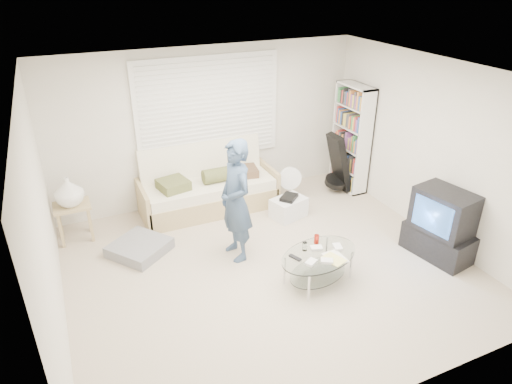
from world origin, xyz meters
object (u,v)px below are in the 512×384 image
futon_sofa (208,189)px  bookshelf (351,138)px  tv_unit (441,225)px  coffee_table (319,259)px

futon_sofa → bookshelf: bookshelf is taller
futon_sofa → tv_unit: futon_sofa is taller
bookshelf → coffee_table: bookshelf is taller
futon_sofa → tv_unit: 3.49m
futon_sofa → coffee_table: bearing=-75.4°
futon_sofa → bookshelf: (2.51, -0.25, 0.57)m
futon_sofa → tv_unit: size_ratio=2.23×
futon_sofa → coffee_table: size_ratio=1.78×
bookshelf → coffee_table: size_ratio=1.51×
futon_sofa → coffee_table: 2.46m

